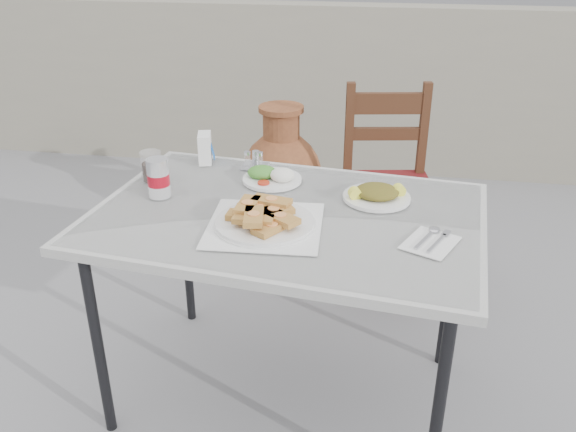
% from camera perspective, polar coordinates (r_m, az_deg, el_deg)
% --- Properties ---
extents(ground, '(80.00, 80.00, 0.00)m').
position_cam_1_polar(ground, '(2.67, -1.98, -14.70)').
color(ground, slate).
rests_on(ground, ground).
extents(cafe_table, '(1.44, 1.06, 0.82)m').
position_cam_1_polar(cafe_table, '(2.15, -0.12, -0.94)').
color(cafe_table, black).
rests_on(cafe_table, ground).
extents(pide_plate, '(0.40, 0.40, 0.08)m').
position_cam_1_polar(pide_plate, '(2.01, -2.20, -0.03)').
color(pide_plate, white).
rests_on(pide_plate, cafe_table).
extents(salad_rice_plate, '(0.23, 0.23, 0.06)m').
position_cam_1_polar(salad_rice_plate, '(2.37, -1.56, 3.78)').
color(salad_rice_plate, white).
rests_on(salad_rice_plate, cafe_table).
extents(salad_chopped_plate, '(0.25, 0.25, 0.05)m').
position_cam_1_polar(salad_chopped_plate, '(2.24, 8.31, 2.07)').
color(salad_chopped_plate, white).
rests_on(salad_chopped_plate, cafe_table).
extents(soda_can, '(0.08, 0.08, 0.15)m').
position_cam_1_polar(soda_can, '(2.27, -12.04, 3.52)').
color(soda_can, white).
rests_on(soda_can, cafe_table).
extents(cola_glass, '(0.08, 0.08, 0.12)m').
position_cam_1_polar(cola_glass, '(2.42, -12.64, 4.41)').
color(cola_glass, white).
rests_on(cola_glass, cafe_table).
extents(napkin_holder, '(0.08, 0.11, 0.12)m').
position_cam_1_polar(napkin_holder, '(2.57, -7.78, 6.31)').
color(napkin_holder, white).
rests_on(napkin_holder, cafe_table).
extents(condiment_caddy, '(0.11, 0.09, 0.07)m').
position_cam_1_polar(condiment_caddy, '(2.50, -3.14, 5.08)').
color(condiment_caddy, silver).
rests_on(condiment_caddy, cafe_table).
extents(cutlery_napkin, '(0.21, 0.22, 0.01)m').
position_cam_1_polar(cutlery_napkin, '(1.98, 13.27, -2.23)').
color(cutlery_napkin, white).
rests_on(cutlery_napkin, cafe_table).
extents(chair, '(0.52, 0.52, 1.01)m').
position_cam_1_polar(chair, '(3.14, 9.29, 2.92)').
color(chair, '#311E0D').
rests_on(chair, ground).
extents(terracotta_urn, '(0.48, 0.48, 0.83)m').
position_cam_1_polar(terracotta_urn, '(3.47, -0.60, 3.15)').
color(terracotta_urn, brown).
rests_on(terracotta_urn, ground).
extents(back_wall, '(6.00, 0.25, 1.20)m').
position_cam_1_polar(back_wall, '(4.64, 4.16, 11.80)').
color(back_wall, gray).
rests_on(back_wall, ground).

